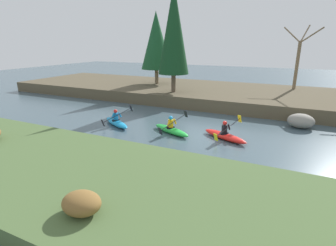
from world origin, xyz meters
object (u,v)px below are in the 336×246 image
Objects in this scene: kayaker_middle at (171,129)px; kayaker_lead at (225,135)px; kayaker_trailing at (117,122)px; boulder_midstream at (301,121)px.

kayaker_lead is at bearing 30.37° from kayaker_middle.
kayaker_trailing is 1.74× the size of boulder_midstream.
boulder_midstream is (3.64, 3.90, 0.21)m from kayaker_lead.
boulder_midstream is at bearing 56.78° from kayaker_middle.
kayaker_trailing is at bearing -153.80° from kayaker_middle.
boulder_midstream is at bearing 72.47° from kayaker_lead.
kayaker_lead and kayaker_trailing have the same top height.
kayaker_lead is 1.77× the size of boulder_midstream.
kayaker_middle is 1.02× the size of kayaker_trailing.
kayaker_trailing is at bearing -150.74° from kayaker_lead.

